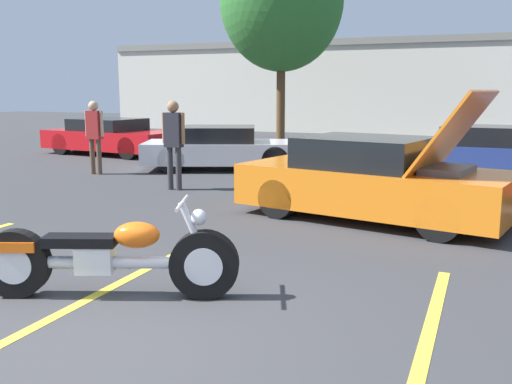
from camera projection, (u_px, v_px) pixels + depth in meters
ground_plane at (71, 349)px, 4.53m from camera, size 80.00×80.00×0.00m
parking_stripe_middle at (69, 309)px, 5.36m from camera, size 0.12×4.95×0.01m
parking_stripe_back at (419, 371)px, 4.17m from camera, size 0.12×4.95×0.01m
far_building at (425, 84)px, 27.11m from camera, size 32.00×4.20×4.40m
motorcycle at (108, 258)px, 5.61m from camera, size 2.44×1.13×0.98m
show_car_hood_open at (374, 180)px, 9.03m from camera, size 4.45×2.63×2.04m
parked_car_mid_right_row at (490, 151)px, 14.09m from camera, size 4.55×1.87×1.17m
parked_car_mid_left_row at (224, 148)px, 14.80m from camera, size 4.49×3.18×1.12m
parked_car_left_row at (112, 137)px, 18.29m from camera, size 4.70×2.43×1.14m
spectator_near_motorcycle at (94, 131)px, 13.83m from camera, size 0.52×0.23×1.78m
spectator_by_show_car at (174, 137)px, 11.63m from camera, size 0.52×0.24×1.83m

